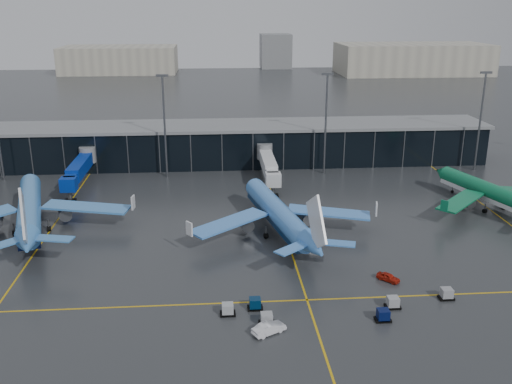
{
  "coord_description": "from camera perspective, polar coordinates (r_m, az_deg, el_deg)",
  "views": [
    {
      "loc": [
        -3.3,
        -88.95,
        41.71
      ],
      "look_at": [
        5.0,
        18.0,
        6.0
      ],
      "focal_mm": 40.0,
      "sensor_mm": 36.0,
      "label": 1
    }
  ],
  "objects": [
    {
      "name": "jet_bridges",
      "position": [
        140.69,
        -17.3,
        2.25
      ],
      "size": [
        94.0,
        27.5,
        7.2
      ],
      "color": "#595B60",
      "rests_on": "ground"
    },
    {
      "name": "ground",
      "position": [
        98.3,
        -2.11,
        -6.71
      ],
      "size": [
        600.0,
        600.0,
        0.0
      ],
      "primitive_type": "plane",
      "color": "#282B2D",
      "rests_on": "ground"
    },
    {
      "name": "distant_hangars",
      "position": [
        364.44,
        4.09,
        13.18
      ],
      "size": [
        260.0,
        71.0,
        22.0
      ],
      "color": "#B2AD99",
      "rests_on": "ground"
    },
    {
      "name": "flood_masts",
      "position": [
        141.96,
        -1.01,
        7.08
      ],
      "size": [
        203.0,
        0.5,
        25.5
      ],
      "color": "#595B60",
      "rests_on": "ground"
    },
    {
      "name": "baggage_carts",
      "position": [
        82.8,
        7.39,
        -11.4
      ],
      "size": [
        34.61,
        6.74,
        1.7
      ],
      "color": "black",
      "rests_on": "ground"
    },
    {
      "name": "service_van_white",
      "position": [
        77.54,
        1.32,
        -13.46
      ],
      "size": [
        4.91,
        3.74,
        1.55
      ],
      "primitive_type": "imported",
      "rotation": [
        0.0,
        0.0,
        2.08
      ],
      "color": "silver",
      "rests_on": "ground"
    },
    {
      "name": "airliner_klm_near",
      "position": [
        106.96,
        2.19,
        -0.82
      ],
      "size": [
        45.04,
        49.05,
        13.02
      ],
      "primitive_type": null,
      "rotation": [
        0.0,
        0.0,
        0.21
      ],
      "color": "#4385DC",
      "rests_on": "ground"
    },
    {
      "name": "mobile_airstair",
      "position": [
        102.15,
        5.61,
        -5.31
      ],
      "size": [
        2.88,
        3.62,
        3.45
      ],
      "rotation": [
        0.0,
        0.0,
        0.23
      ],
      "color": "silver",
      "rests_on": "ground"
    },
    {
      "name": "airliner_arkefly",
      "position": [
        116.59,
        -21.85,
        -0.32
      ],
      "size": [
        50.03,
        53.84,
        13.81
      ],
      "primitive_type": null,
      "rotation": [
        0.0,
        0.0,
        0.27
      ],
      "color": "#3D80CA",
      "rests_on": "ground"
    },
    {
      "name": "terminal_pier",
      "position": [
        155.28,
        -3.11,
        4.87
      ],
      "size": [
        142.0,
        17.0,
        10.7
      ],
      "color": "black",
      "rests_on": "ground"
    },
    {
      "name": "service_van_red",
      "position": [
        93.07,
        13.09,
        -8.29
      ],
      "size": [
        3.68,
        3.74,
        1.28
      ],
      "primitive_type": "imported",
      "rotation": [
        0.0,
        0.0,
        0.77
      ],
      "color": "#AB1B0D",
      "rests_on": "ground"
    },
    {
      "name": "airliner_aer_lingus",
      "position": [
        129.56,
        22.46,
        0.92
      ],
      "size": [
        43.58,
        46.63,
        11.76
      ],
      "primitive_type": null,
      "rotation": [
        0.0,
        0.0,
        0.31
      ],
      "color": "#0C6A42",
      "rests_on": "ground"
    },
    {
      "name": "taxi_lines",
      "position": [
        108.75,
        2.94,
        -4.16
      ],
      "size": [
        220.0,
        120.0,
        0.02
      ],
      "color": "gold",
      "rests_on": "ground"
    }
  ]
}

